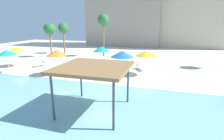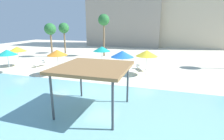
{
  "view_description": "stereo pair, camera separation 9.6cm",
  "coord_description": "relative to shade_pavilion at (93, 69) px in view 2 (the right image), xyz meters",
  "views": [
    {
      "loc": [
        4.75,
        -13.16,
        5.44
      ],
      "look_at": [
        0.2,
        2.0,
        1.3
      ],
      "focal_mm": 28.31,
      "sensor_mm": 36.0,
      "label": 1
    },
    {
      "loc": [
        4.84,
        -13.13,
        5.44
      ],
      "look_at": [
        0.2,
        2.0,
        1.3
      ],
      "focal_mm": 28.31,
      "sensor_mm": 36.0,
      "label": 2
    }
  ],
  "objects": [
    {
      "name": "lounge_chair_1",
      "position": [
        -11.61,
        9.5,
        -2.46
      ],
      "size": [
        1.02,
        1.98,
        0.74
      ],
      "rotation": [
        0.0,
        0.0,
        -1.8
      ],
      "color": "white",
      "rests_on": "ground"
    },
    {
      "name": "beach_umbrella_teal_4",
      "position": [
        -3.33,
        10.57,
        -0.31
      ],
      "size": [
        2.13,
        2.13,
        2.78
      ],
      "color": "silver",
      "rests_on": "ground"
    },
    {
      "name": "hotel_block_1",
      "position": [
        9.34,
        38.18,
        8.1
      ],
      "size": [
        16.9,
        9.94,
        21.79
      ],
      "primitive_type": "cube",
      "color": "beige",
      "rests_on": "ground"
    },
    {
      "name": "beach_umbrella_yellow_5",
      "position": [
        2.23,
        9.36,
        -0.39
      ],
      "size": [
        2.35,
        2.35,
        2.73
      ],
      "color": "silver",
      "rests_on": "ground"
    },
    {
      "name": "lagoon_water",
      "position": [
        -0.68,
        -1.76,
        -2.77
      ],
      "size": [
        44.0,
        13.5,
        0.04
      ],
      "primitive_type": "cube",
      "color": "#7AB7C1",
      "rests_on": "ground"
    },
    {
      "name": "hotel_block_0",
      "position": [
        -6.36,
        36.21,
        7.68
      ],
      "size": [
        17.79,
        9.1,
        20.94
      ],
      "primitive_type": "cube",
      "color": "#9E9384",
      "rests_on": "ground"
    },
    {
      "name": "beach_umbrella_orange_2",
      "position": [
        -6.88,
        6.45,
        -0.31
      ],
      "size": [
        2.17,
        2.17,
        2.79
      ],
      "color": "silver",
      "rests_on": "ground"
    },
    {
      "name": "ground_plane",
      "position": [
        -0.68,
        3.49,
        -2.79
      ],
      "size": [
        80.0,
        80.0,
        0.0
      ],
      "primitive_type": "plane",
      "color": "beige"
    },
    {
      "name": "beach_umbrella_teal_0",
      "position": [
        -12.45,
        5.3,
        -0.37
      ],
      "size": [
        2.11,
        2.11,
        2.72
      ],
      "color": "silver",
      "rests_on": "ground"
    },
    {
      "name": "palm_tree_0",
      "position": [
        -14.34,
        15.89,
        1.73
      ],
      "size": [
        1.9,
        1.9,
        5.59
      ],
      "color": "brown",
      "rests_on": "ground"
    },
    {
      "name": "palm_tree_3",
      "position": [
        -14.21,
        19.82,
        1.8
      ],
      "size": [
        1.9,
        1.9,
        5.66
      ],
      "color": "brown",
      "rests_on": "ground"
    },
    {
      "name": "lounge_chair_0",
      "position": [
        1.36,
        11.43,
        -2.46
      ],
      "size": [
        1.4,
        1.96,
        0.74
      ],
      "rotation": [
        0.0,
        0.0,
        -1.09
      ],
      "color": "white",
      "rests_on": "ground"
    },
    {
      "name": "palm_tree_2",
      "position": [
        -6.09,
        19.13,
        3.11
      ],
      "size": [
        1.9,
        1.9,
        7.05
      ],
      "color": "brown",
      "rests_on": "ground"
    },
    {
      "name": "beach_umbrella_blue_7",
      "position": [
        -0.11,
        7.93,
        -0.36
      ],
      "size": [
        2.41,
        2.41,
        2.77
      ],
      "color": "silver",
      "rests_on": "ground"
    },
    {
      "name": "beach_umbrella_yellow_6",
      "position": [
        -14.27,
        8.54,
        -0.51
      ],
      "size": [
        2.28,
        2.28,
        2.6
      ],
      "color": "silver",
      "rests_on": "ground"
    },
    {
      "name": "shade_pavilion",
      "position": [
        0.0,
        0.0,
        0.0
      ],
      "size": [
        4.3,
        4.3,
        2.98
      ],
      "color": "#42474C",
      "rests_on": "ground"
    }
  ]
}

